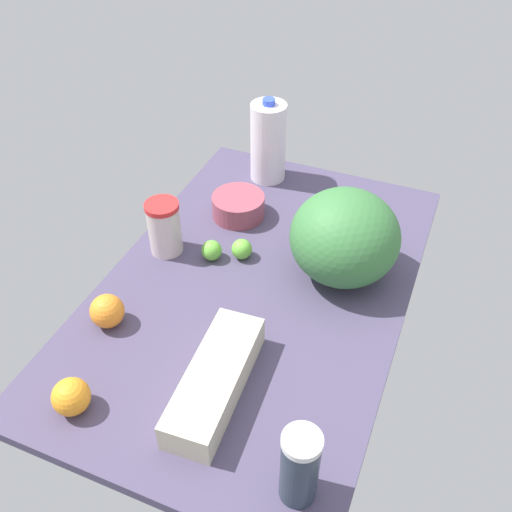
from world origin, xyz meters
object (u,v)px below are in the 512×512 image
at_px(tumbler_cup, 164,227).
at_px(shaker_bottle, 300,467).
at_px(lime_near_front, 242,249).
at_px(orange_by_jug, 107,311).
at_px(watermelon, 345,237).
at_px(orange_loose, 71,397).
at_px(milk_jug, 268,142).
at_px(lime_beside_bowl, 212,250).
at_px(mixing_bowl, 238,206).
at_px(egg_carton, 215,380).

height_order(tumbler_cup, shaker_bottle, shaker_bottle).
bearing_deg(shaker_bottle, lime_near_front, -147.79).
height_order(tumbler_cup, orange_by_jug, tumbler_cup).
distance_m(tumbler_cup, shaker_bottle, 0.77).
bearing_deg(orange_by_jug, watermelon, 129.53).
xyz_separation_m(watermelon, orange_loose, (0.62, -0.40, -0.08)).
bearing_deg(milk_jug, watermelon, 44.22).
xyz_separation_m(milk_jug, lime_beside_bowl, (0.43, 0.01, -0.10)).
bearing_deg(milk_jug, orange_loose, -3.06).
bearing_deg(mixing_bowl, watermelon, 69.72).
bearing_deg(egg_carton, orange_loose, -62.39).
height_order(egg_carton, mixing_bowl, egg_carton).
xyz_separation_m(tumbler_cup, mixing_bowl, (-0.22, 0.12, -0.04)).
bearing_deg(lime_beside_bowl, orange_loose, -6.24).
xyz_separation_m(egg_carton, lime_near_front, (-0.42, -0.12, -0.01)).
height_order(mixing_bowl, lime_beside_bowl, mixing_bowl).
bearing_deg(watermelon, orange_loose, -32.91).
xyz_separation_m(mixing_bowl, lime_near_front, (0.17, 0.09, -0.01)).
bearing_deg(watermelon, lime_beside_bowl, -77.40).
relative_size(lime_beside_bowl, orange_loose, 0.69).
bearing_deg(watermelon, milk_jug, -135.78).
bearing_deg(egg_carton, shaker_bottle, 54.85).
xyz_separation_m(tumbler_cup, orange_by_jug, (0.29, 0.01, -0.04)).
relative_size(tumbler_cup, lime_beside_bowl, 2.80).
relative_size(egg_carton, orange_by_jug, 4.07).
height_order(milk_jug, lime_beside_bowl, milk_jug).
bearing_deg(watermelon, tumbler_cup, -79.12).
xyz_separation_m(watermelon, milk_jug, (-0.36, -0.35, 0.01)).
xyz_separation_m(shaker_bottle, lime_near_front, (-0.57, -0.36, -0.06)).
bearing_deg(lime_beside_bowl, watermelon, 102.60).
relative_size(tumbler_cup, watermelon, 0.56).
height_order(tumbler_cup, orange_loose, tumbler_cup).
height_order(egg_carton, watermelon, watermelon).
xyz_separation_m(lime_near_front, orange_loose, (0.58, -0.13, 0.01)).
bearing_deg(orange_loose, watermelon, 147.09).
relative_size(milk_jug, orange_by_jug, 3.31).
relative_size(tumbler_cup, mixing_bowl, 1.00).
bearing_deg(tumbler_cup, mixing_bowl, 151.48).
xyz_separation_m(mixing_bowl, orange_by_jug, (0.52, -0.11, 0.01)).
xyz_separation_m(shaker_bottle, orange_by_jug, (-0.23, -0.56, -0.05)).
bearing_deg(egg_carton, lime_beside_bowl, -156.49).
relative_size(egg_carton, watermelon, 1.20).
bearing_deg(lime_near_front, shaker_bottle, 32.21).
relative_size(lime_near_front, orange_by_jug, 0.68).
bearing_deg(tumbler_cup, orange_by_jug, 1.09).
relative_size(tumbler_cup, shaker_bottle, 0.86).
relative_size(egg_carton, shaker_bottle, 1.86).
xyz_separation_m(milk_jug, orange_by_jug, (0.74, -0.12, -0.09)).
height_order(mixing_bowl, orange_loose, orange_loose).
xyz_separation_m(mixing_bowl, lime_beside_bowl, (0.21, 0.01, -0.01)).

